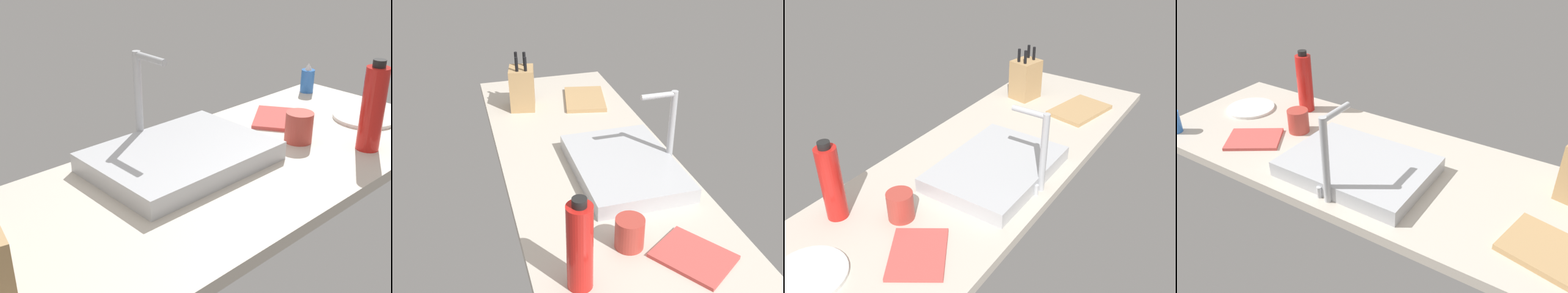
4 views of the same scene
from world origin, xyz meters
The scene contains 8 objects.
countertop_slab centered at (0.00, 0.00, 1.75)cm, with size 197.56×65.47×3.50cm, color beige.
sink_basin centered at (6.39, 9.63, 6.25)cm, with size 49.89×35.42×5.51cm, color #B7BABF.
faucet centered at (5.89, 26.39, 20.85)cm, with size 5.50×13.71×29.84cm.
knife_block centered at (-61.57, -15.79, 13.50)cm, with size 14.68×13.29×25.93cm.
cutting_board centered at (-61.17, 14.29, 4.40)cm, with size 28.38×18.65×1.80cm, color tan.
water_bottle centered at (55.27, -20.51, 16.62)cm, with size 6.88×6.88×27.74cm.
dish_towel centered at (54.44, 12.90, 4.10)cm, with size 20.66×16.25×1.20cm, color #CC4C47.
coffee_mug centered at (44.44, -2.72, 8.31)cm, with size 8.62×8.62×9.61cm, color #B23D33.
Camera 2 is at (142.91, -44.25, 95.69)cm, focal length 43.30 mm.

